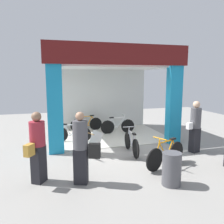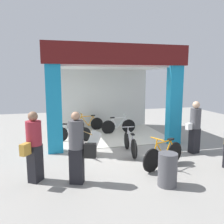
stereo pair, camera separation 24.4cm
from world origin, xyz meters
name	(u,v)px [view 1 (the left image)]	position (x,y,z in m)	size (l,w,h in m)	color
ground_plane	(118,147)	(0.00, 0.00, 0.00)	(17.62, 17.62, 0.00)	gray
shop_facade	(107,91)	(0.00, 1.66, 1.91)	(5.01, 3.71, 3.59)	beige
bicycle_inside_0	(86,124)	(-0.68, 2.77, 0.33)	(1.50, 0.41, 0.83)	black
bicycle_inside_1	(118,126)	(0.57, 1.94, 0.34)	(1.54, 0.42, 0.85)	black
bicycle_inside_2	(72,134)	(-1.53, 1.14, 0.33)	(1.44, 0.48, 0.81)	black
bicycle_parked_0	(131,143)	(0.21, -0.74, 0.34)	(0.42, 1.54, 0.84)	black
bicycle_parked_1	(166,155)	(0.74, -2.07, 0.35)	(1.49, 0.70, 0.89)	black
sandwich_board_sign	(89,145)	(-1.18, -0.65, 0.39)	(0.89, 0.79, 0.78)	silver
pedestrian_0	(82,147)	(-1.66, -2.43, 0.88)	(0.69, 0.46, 1.72)	black
pedestrian_1	(37,146)	(-2.65, -2.09, 0.89)	(0.55, 0.65, 1.71)	black
pedestrian_2	(195,126)	(2.28, -1.19, 0.89)	(0.60, 0.42, 1.72)	black
trash_bin	(172,169)	(0.32, -3.07, 0.39)	(0.44, 0.44, 0.78)	#4C4C51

